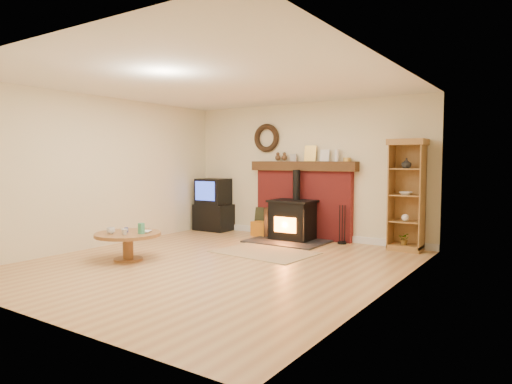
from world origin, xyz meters
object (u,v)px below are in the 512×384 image
Objects in this scene: wood_stove at (292,221)px; curio_cabinet at (407,195)px; coffee_table at (128,238)px; tv_unit at (213,206)px.

curio_cabinet reaches higher than wood_stove.
curio_cabinet is 1.89× the size of coffee_table.
wood_stove is 2.05m from tv_unit.
wood_stove reaches higher than coffee_table.
curio_cabinet reaches higher than tv_unit.
tv_unit reaches higher than coffee_table.
curio_cabinet is at bearing 7.79° from wood_stove.
wood_stove is at bearing 66.47° from coffee_table.
curio_cabinet is 4.54m from coffee_table.
wood_stove is 1.43× the size of coffee_table.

